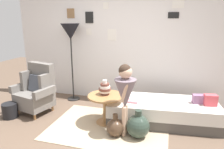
% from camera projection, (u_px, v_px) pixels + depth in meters
% --- Properties ---
extents(ground_plane, '(12.00, 12.00, 0.00)m').
position_uv_depth(ground_plane, '(85.00, 145.00, 3.06)').
color(ground_plane, brown).
extents(gallery_wall, '(4.80, 0.12, 2.60)m').
position_uv_depth(gallery_wall, '(118.00, 43.00, 4.53)').
color(gallery_wall, silver).
rests_on(gallery_wall, ground).
extents(rug, '(1.99, 1.40, 0.01)m').
position_uv_depth(rug, '(109.00, 127.00, 3.56)').
color(rug, tan).
rests_on(rug, ground).
extents(armchair, '(0.85, 0.72, 0.97)m').
position_uv_depth(armchair, '(37.00, 90.00, 4.09)').
color(armchair, '#9E7042').
rests_on(armchair, ground).
extents(daybed, '(1.97, 0.99, 0.40)m').
position_uv_depth(daybed, '(162.00, 112.00, 3.71)').
color(daybed, '#4C4742').
rests_on(daybed, ground).
extents(pillow_head, '(0.22, 0.15, 0.19)m').
position_uv_depth(pillow_head, '(210.00, 100.00, 3.45)').
color(pillow_head, '#D64C56').
rests_on(pillow_head, daybed).
extents(pillow_mid, '(0.24, 0.16, 0.15)m').
position_uv_depth(pillow_mid, '(199.00, 99.00, 3.55)').
color(pillow_mid, gray).
rests_on(pillow_mid, daybed).
extents(side_table, '(0.63, 0.63, 0.52)m').
position_uv_depth(side_table, '(106.00, 103.00, 3.63)').
color(side_table, '#9E7042').
rests_on(side_table, ground).
extents(vase_striped, '(0.22, 0.22, 0.26)m').
position_uv_depth(vase_striped, '(105.00, 89.00, 3.60)').
color(vase_striped, brown).
rests_on(vase_striped, side_table).
extents(floor_lamp, '(0.41, 0.41, 1.72)m').
position_uv_depth(floor_lamp, '(70.00, 34.00, 4.44)').
color(floor_lamp, black).
rests_on(floor_lamp, ground).
extents(person_child, '(0.34, 0.34, 1.16)m').
position_uv_depth(person_child, '(125.00, 91.00, 3.15)').
color(person_child, '#D8AD8E').
rests_on(person_child, ground).
extents(book_on_daybed, '(0.22, 0.16, 0.03)m').
position_uv_depth(book_on_daybed, '(132.00, 101.00, 3.62)').
color(book_on_daybed, '#C68190').
rests_on(book_on_daybed, daybed).
extents(demijohn_near, '(0.29, 0.29, 0.37)m').
position_uv_depth(demijohn_near, '(115.00, 127.00, 3.27)').
color(demijohn_near, '#473323').
rests_on(demijohn_near, ground).
extents(demijohn_far, '(0.37, 0.37, 0.46)m').
position_uv_depth(demijohn_far, '(138.00, 126.00, 3.23)').
color(demijohn_far, '#2D3D33').
rests_on(demijohn_far, ground).
extents(magazine_basket, '(0.28, 0.28, 0.28)m').
position_uv_depth(magazine_basket, '(10.00, 110.00, 3.89)').
color(magazine_basket, black).
rests_on(magazine_basket, ground).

